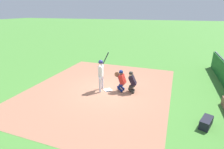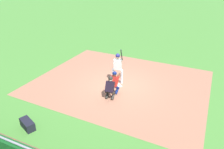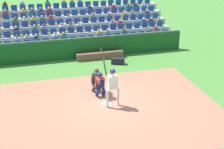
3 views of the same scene
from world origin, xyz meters
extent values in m
plane|color=#488735|center=(0.00, 0.00, 0.00)|extent=(160.00, 160.00, 0.00)
cube|color=#A36C52|center=(0.00, 0.50, 0.00)|extent=(10.19, 8.42, 0.01)
cube|color=white|center=(0.00, 0.00, 0.02)|extent=(0.62, 0.62, 0.02)
cylinder|color=silver|center=(-0.41, 0.32, 0.45)|extent=(0.14, 0.14, 0.89)
cylinder|color=silver|center=(0.12, 0.39, 0.45)|extent=(0.14, 0.14, 0.89)
cube|color=silver|center=(-0.15, 0.36, 1.21)|extent=(0.46, 0.27, 0.63)
sphere|color=beige|center=(-0.15, 0.36, 1.68)|extent=(0.23, 0.23, 0.23)
sphere|color=navy|center=(-0.15, 0.36, 1.74)|extent=(0.26, 0.26, 0.26)
cylinder|color=silver|center=(-0.09, 0.34, 1.51)|extent=(0.47, 0.10, 0.14)
cylinder|color=silver|center=(0.08, 0.36, 1.51)|extent=(0.17, 0.13, 0.13)
cylinder|color=#1E2D28|center=(0.16, 0.17, 1.90)|extent=(0.12, 0.41, 0.76)
sphere|color=black|center=(0.13, 0.34, 1.53)|extent=(0.06, 0.06, 0.06)
cylinder|color=navy|center=(-0.01, -0.77, 0.15)|extent=(0.16, 0.39, 0.34)
cylinder|color=navy|center=(-0.01, -0.77, 0.37)|extent=(0.16, 0.39, 0.33)
cylinder|color=navy|center=(0.31, -0.79, 0.15)|extent=(0.16, 0.39, 0.34)
cylinder|color=navy|center=(0.31, -0.79, 0.37)|extent=(0.16, 0.39, 0.33)
cube|color=red|center=(0.15, -0.84, 0.74)|extent=(0.44, 0.43, 0.60)
cube|color=navy|center=(0.15, -0.72, 0.74)|extent=(0.39, 0.22, 0.45)
sphere|color=brown|center=(0.15, -0.75, 1.11)|extent=(0.22, 0.22, 0.22)
cube|color=black|center=(0.15, -0.75, 1.11)|extent=(0.20, 0.11, 0.20)
sphere|color=navy|center=(0.15, -0.75, 1.17)|extent=(0.24, 0.24, 0.24)
cylinder|color=brown|center=(0.29, -0.48, 0.95)|extent=(0.09, 0.30, 0.30)
cylinder|color=red|center=(0.31, -0.66, 0.88)|extent=(0.13, 0.39, 0.22)
cylinder|color=#2C2924|center=(0.03, -1.42, 0.15)|extent=(0.17, 0.39, 0.34)
cylinder|color=#2C2924|center=(0.03, -1.42, 0.37)|extent=(0.17, 0.39, 0.33)
cylinder|color=#2C2924|center=(0.35, -1.39, 0.15)|extent=(0.17, 0.39, 0.34)
cylinder|color=#2C2924|center=(0.35, -1.39, 0.37)|extent=(0.17, 0.39, 0.33)
cube|color=black|center=(0.19, -1.44, 0.73)|extent=(0.46, 0.48, 0.60)
cube|color=#2C2924|center=(0.18, -1.32, 0.73)|extent=(0.40, 0.27, 0.44)
sphere|color=beige|center=(0.18, -1.32, 1.09)|extent=(0.22, 0.22, 0.22)
cube|color=black|center=(0.18, -1.32, 1.09)|extent=(0.21, 0.14, 0.20)
sphere|color=#2C2924|center=(0.18, -1.32, 1.15)|extent=(0.24, 0.24, 0.24)
cube|color=black|center=(-2.04, -4.98, 0.19)|extent=(0.88, 0.64, 0.38)
camera|label=1|loc=(-9.03, -3.27, 4.50)|focal=28.45mm
camera|label=2|loc=(4.15, -9.87, 6.01)|focal=33.42mm
camera|label=3|loc=(3.67, 13.45, 7.13)|focal=53.22mm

